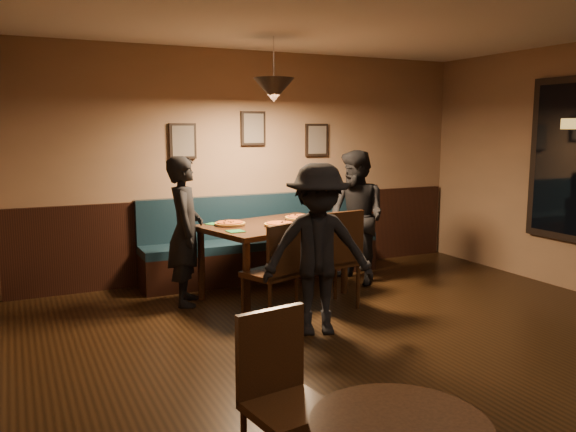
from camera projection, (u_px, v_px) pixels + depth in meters
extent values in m
plane|color=black|center=(427.00, 373.00, 4.44)|extent=(7.00, 7.00, 0.00)
plane|color=#8C704F|center=(253.00, 164.00, 7.36)|extent=(6.00, 0.00, 6.00)
cube|color=black|center=(254.00, 235.00, 7.46)|extent=(5.88, 0.06, 1.00)
cube|color=black|center=(183.00, 141.00, 6.90)|extent=(0.32, 0.04, 0.42)
cube|color=black|center=(253.00, 128.00, 7.26)|extent=(0.32, 0.04, 0.42)
cube|color=black|center=(317.00, 140.00, 7.67)|extent=(0.32, 0.04, 0.42)
cone|color=black|center=(274.00, 90.00, 6.15)|extent=(0.44, 0.44, 0.25)
cube|color=black|center=(274.00, 260.00, 6.43)|extent=(1.73, 1.35, 0.82)
imported|color=black|center=(185.00, 231.00, 6.11)|extent=(0.53, 0.66, 1.57)
imported|color=black|center=(357.00, 218.00, 6.93)|extent=(0.76, 0.89, 1.60)
imported|color=black|center=(318.00, 250.00, 5.22)|extent=(1.13, 0.87, 1.55)
cylinder|color=#C55D25|center=(230.00, 224.00, 6.25)|extent=(0.39, 0.39, 0.04)
cylinder|color=orange|center=(280.00, 224.00, 6.20)|extent=(0.42, 0.42, 0.04)
cylinder|color=gold|center=(301.00, 218.00, 6.65)|extent=(0.43, 0.43, 0.04)
cylinder|color=black|center=(335.00, 218.00, 6.32)|extent=(0.08, 0.08, 0.13)
cylinder|color=#A4050B|center=(318.00, 215.00, 6.57)|extent=(0.03, 0.03, 0.12)
cube|color=#1E7235|center=(213.00, 224.00, 6.33)|extent=(0.18, 0.18, 0.01)
cube|color=#1C6C33|center=(235.00, 231.00, 5.87)|extent=(0.17, 0.17, 0.01)
cube|color=#BBBBBF|center=(292.00, 229.00, 6.01)|extent=(0.20, 0.10, 0.00)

